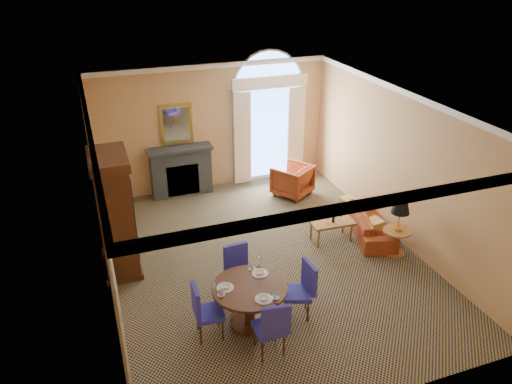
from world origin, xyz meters
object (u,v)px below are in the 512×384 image
object	(u,v)px
dining_table	(250,297)
armchair	(292,180)
sofa	(371,223)
side_table	(399,221)
coffee_table	(332,222)
armoire	(115,215)

from	to	relation	value
dining_table	armchair	size ratio (longest dim) A/B	1.42
sofa	dining_table	bearing A→B (deg)	135.48
dining_table	sofa	world-z (taller)	dining_table
side_table	dining_table	bearing A→B (deg)	-163.83
sofa	coffee_table	world-z (taller)	coffee_table
dining_table	side_table	size ratio (longest dim) A/B	1.04
armchair	sofa	bearing A→B (deg)	75.38
armoire	armchair	distance (m)	4.84
sofa	side_table	xyz separation A→B (m)	(0.05, -0.85, 0.50)
armoire	armchair	world-z (taller)	armoire
dining_table	armchair	distance (m)	5.00
armchair	coffee_table	bearing A→B (deg)	53.72
dining_table	armchair	world-z (taller)	dining_table
armchair	coffee_table	size ratio (longest dim) A/B	0.93
armoire	sofa	xyz separation A→B (m)	(5.27, -0.59, -0.88)
armoire	side_table	bearing A→B (deg)	-15.19
armchair	side_table	size ratio (longest dim) A/B	0.73
armchair	coffee_table	xyz separation A→B (m)	(-0.10, -2.31, 0.03)
sofa	armoire	bearing A→B (deg)	100.66
dining_table	armchair	xyz separation A→B (m)	(2.62, 4.25, -0.17)
coffee_table	sofa	bearing A→B (deg)	-1.73
coffee_table	armchair	bearing A→B (deg)	90.43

